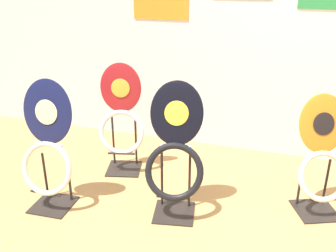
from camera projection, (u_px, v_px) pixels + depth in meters
wall_back at (297, 8)px, 3.02m from camera, size 8.00×0.07×2.60m
toilet_seat_display_jazz_black at (175, 159)px, 2.50m from camera, size 0.43×0.39×0.92m
toilet_seat_display_crimson_swirl at (122, 123)px, 3.05m from camera, size 0.40×0.34×0.92m
toilet_seat_display_navy_moon at (48, 150)px, 2.58m from camera, size 0.39×0.30×0.93m
toilet_seat_display_orange_sun at (322, 160)px, 2.54m from camera, size 0.42×0.40×0.83m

